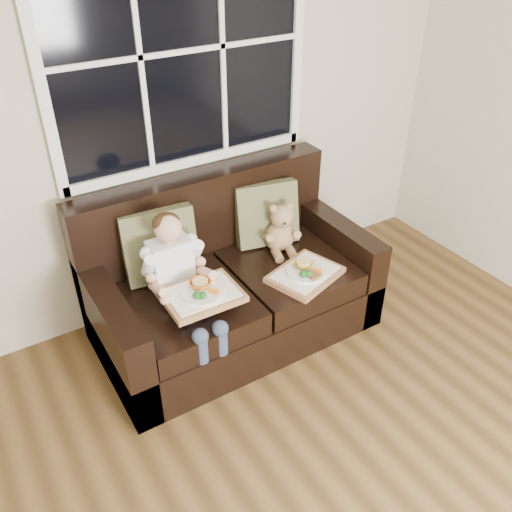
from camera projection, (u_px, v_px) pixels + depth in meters
window_back at (182, 51)px, 3.00m from camera, size 1.62×0.04×1.37m
loveseat at (229, 287)px, 3.42m from camera, size 1.70×0.92×0.96m
pillow_left at (160, 245)px, 3.17m from camera, size 0.45×0.26×0.44m
pillow_right at (266, 214)px, 3.50m from camera, size 0.44×0.27×0.42m
child at (179, 274)px, 3.00m from camera, size 0.34×0.58×0.78m
teddy_bear at (281, 231)px, 3.45m from camera, size 0.24×0.29×0.35m
tray_left at (202, 294)px, 2.93m from camera, size 0.42×0.32×0.09m
tray_right at (305, 273)px, 3.25m from camera, size 0.49×0.43×0.09m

